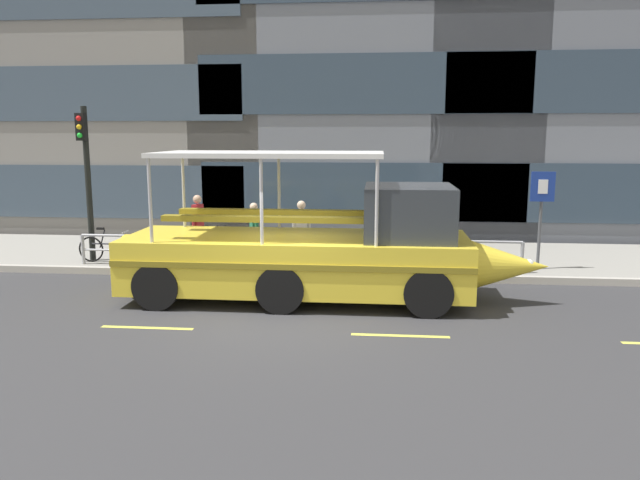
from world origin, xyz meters
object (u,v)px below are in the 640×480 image
parking_sign (542,203)px  pedestrian_mid_right (254,226)px  traffic_light_pole (86,169)px  pedestrian_near_bow (421,229)px  pedestrian_near_stern (198,220)px  leaned_bicycle (109,249)px  pedestrian_mid_left (301,226)px  duck_tour_boat (322,252)px

parking_sign → pedestrian_mid_right: size_ratio=1.57×
traffic_light_pole → pedestrian_near_bow: bearing=4.6°
parking_sign → pedestrian_mid_right: 7.61m
parking_sign → pedestrian_near_stern: bearing=175.5°
pedestrian_near_bow → pedestrian_near_stern: 6.25m
parking_sign → leaned_bicycle: 11.54m
pedestrian_near_stern → pedestrian_mid_left: bearing=-10.8°
parking_sign → pedestrian_near_bow: 3.16m
leaned_bicycle → duck_tour_boat: (6.08, -2.60, 0.53)m
traffic_light_pole → pedestrian_mid_right: 4.77m
pedestrian_near_stern → parking_sign: bearing=-4.5°
pedestrian_mid_left → pedestrian_near_stern: bearing=169.2°
duck_tour_boat → parking_sign: bearing=28.0°
pedestrian_mid_left → duck_tour_boat: bearing=-74.4°
parking_sign → leaned_bicycle: bearing=-178.7°
pedestrian_mid_right → pedestrian_near_stern: bearing=168.7°
pedestrian_mid_left → pedestrian_mid_right: pedestrian_mid_left is taller
pedestrian_near_bow → leaned_bicycle: bearing=-174.1°
traffic_light_pole → pedestrian_mid_right: size_ratio=2.61×
pedestrian_mid_right → pedestrian_near_bow: bearing=3.0°
pedestrian_near_bow → pedestrian_mid_left: (-3.22, -0.48, 0.10)m
pedestrian_mid_left → pedestrian_mid_right: (-1.35, 0.24, -0.06)m
leaned_bicycle → pedestrian_near_stern: pedestrian_near_stern is taller
traffic_light_pole → parking_sign: 12.07m
duck_tour_boat → pedestrian_mid_right: bearing=124.0°
duck_tour_boat → pedestrian_mid_left: bearing=105.6°
parking_sign → traffic_light_pole: bearing=-179.5°
leaned_bicycle → pedestrian_mid_right: (3.90, 0.64, 0.59)m
pedestrian_mid_right → pedestrian_near_stern: (-1.68, 0.34, 0.10)m
pedestrian_mid_right → duck_tour_boat: bearing=-56.0°
traffic_light_pole → duck_tour_boat: size_ratio=0.45×
duck_tour_boat → pedestrian_near_bow: bearing=55.5°
leaned_bicycle → pedestrian_near_stern: bearing=23.8°
leaned_bicycle → pedestrian_mid_left: (5.25, 0.40, 0.65)m
traffic_light_pole → duck_tour_boat: (6.66, -2.75, -1.63)m
parking_sign → pedestrian_mid_left: 6.25m
pedestrian_near_bow → pedestrian_mid_right: 4.58m
parking_sign → pedestrian_near_bow: bearing=168.3°
pedestrian_mid_left → pedestrian_near_stern: 3.09m
parking_sign → leaned_bicycle: parking_sign is taller
pedestrian_near_bow → pedestrian_mid_right: bearing=-177.0°
traffic_light_pole → parking_sign: traffic_light_pole is taller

